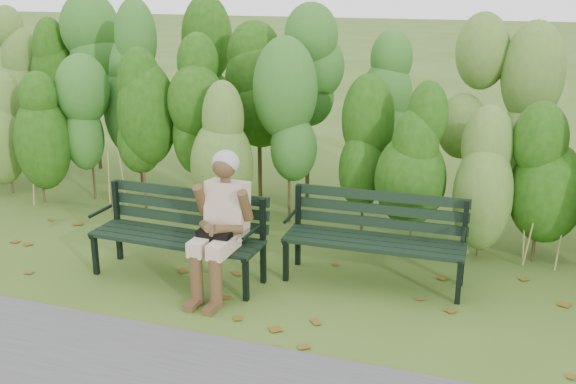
% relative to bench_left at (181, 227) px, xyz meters
% --- Properties ---
extents(ground, '(80.00, 80.00, 0.00)m').
position_rel_bench_left_xyz_m(ground, '(0.86, 0.04, -0.45)').
color(ground, '#39581A').
extents(hedge_band, '(11.04, 1.67, 2.42)m').
position_rel_bench_left_xyz_m(hedge_band, '(0.86, 1.90, 0.81)').
color(hedge_band, '#47381E').
rests_on(hedge_band, ground).
extents(leaf_litter, '(5.49, 2.26, 0.01)m').
position_rel_bench_left_xyz_m(leaf_litter, '(0.88, 0.01, -0.45)').
color(leaf_litter, brown).
rests_on(leaf_litter, ground).
extents(bench_left, '(1.54, 0.54, 0.77)m').
position_rel_bench_left_xyz_m(bench_left, '(0.00, 0.00, 0.00)').
color(bench_left, black).
rests_on(bench_left, ground).
extents(bench_right, '(1.55, 0.55, 0.77)m').
position_rel_bench_left_xyz_m(bench_right, '(1.63, 0.48, 0.00)').
color(bench_right, black).
rests_on(bench_right, ground).
extents(seated_woman, '(0.49, 0.72, 1.20)m').
position_rel_bench_left_xyz_m(seated_woman, '(0.47, -0.17, 0.21)').
color(seated_woman, '#C1B18C').
rests_on(seated_woman, ground).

